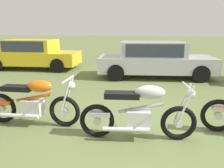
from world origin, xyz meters
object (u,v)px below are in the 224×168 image
at_px(car_silver, 154,58).
at_px(motorcycle_orange, 33,102).
at_px(motorcycle_silver, 139,113).
at_px(car_yellow, 33,53).

bearing_deg(car_silver, motorcycle_orange, -122.10).
distance_m(motorcycle_silver, car_silver, 5.24).
bearing_deg(motorcycle_silver, motorcycle_orange, 168.14).
distance_m(car_yellow, car_silver, 5.90).
distance_m(motorcycle_silver, car_yellow, 8.23).
xyz_separation_m(motorcycle_silver, car_silver, (0.07, 5.23, 0.31)).
height_order(motorcycle_orange, car_silver, car_silver).
xyz_separation_m(motorcycle_silver, car_yellow, (-5.80, 5.84, 0.31)).
bearing_deg(car_yellow, car_silver, -12.27).
bearing_deg(car_yellow, motorcycle_silver, -51.54).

